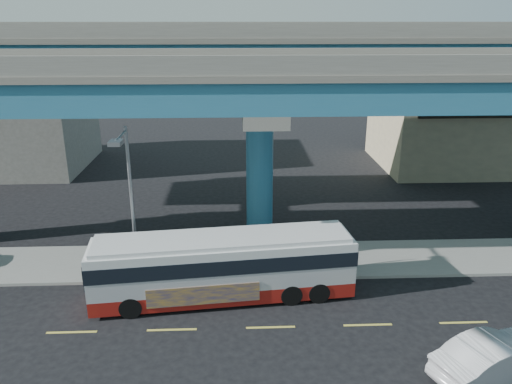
{
  "coord_description": "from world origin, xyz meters",
  "views": [
    {
      "loc": [
        -1.33,
        -17.6,
        11.89
      ],
      "look_at": [
        -0.41,
        4.0,
        4.35
      ],
      "focal_mm": 35.0,
      "sensor_mm": 36.0,
      "label": 1
    }
  ],
  "objects_px": {
    "transit_bus": "(224,264)",
    "stop_sign": "(321,239)",
    "street_lamp": "(128,186)",
    "sedan": "(495,358)"
  },
  "relations": [
    {
      "from": "transit_bus",
      "to": "stop_sign",
      "type": "relative_size",
      "value": 4.89
    },
    {
      "from": "street_lamp",
      "to": "stop_sign",
      "type": "distance_m",
      "value": 9.4
    },
    {
      "from": "transit_bus",
      "to": "sedan",
      "type": "height_order",
      "value": "transit_bus"
    },
    {
      "from": "stop_sign",
      "to": "sedan",
      "type": "bearing_deg",
      "value": -47.12
    },
    {
      "from": "transit_bus",
      "to": "street_lamp",
      "type": "bearing_deg",
      "value": 156.97
    },
    {
      "from": "sedan",
      "to": "street_lamp",
      "type": "relative_size",
      "value": 0.68
    },
    {
      "from": "transit_bus",
      "to": "stop_sign",
      "type": "xyz_separation_m",
      "value": [
        4.68,
        2.0,
        0.24
      ]
    },
    {
      "from": "sedan",
      "to": "street_lamp",
      "type": "distance_m",
      "value": 15.91
    },
    {
      "from": "transit_bus",
      "to": "stop_sign",
      "type": "bearing_deg",
      "value": 16.99
    },
    {
      "from": "street_lamp",
      "to": "transit_bus",
      "type": "bearing_deg",
      "value": -16.91
    }
  ]
}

